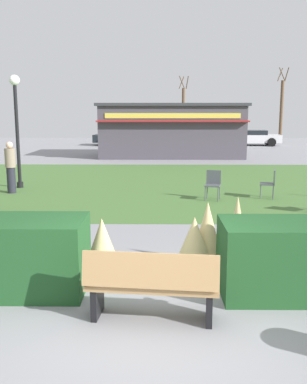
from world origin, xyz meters
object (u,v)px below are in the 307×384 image
(tree_right_bg, at_px, (183,113))
(parked_car_east_slot, at_px, (253,137))
(park_bench, at_px, (152,285))
(cafe_chair_east, at_px, (270,181))
(tree_left_bg, at_px, (281,110))
(parked_car_west_slot, at_px, (120,137))
(parked_car_center_slot, at_px, (181,137))
(lamppost_far, at_px, (16,117))
(food_kiosk, at_px, (171,130))
(cafe_chair_west, at_px, (213,182))
(person_strolling, at_px, (11,167))

(tree_right_bg, bearing_deg, parked_car_east_slot, -50.57)
(park_bench, bearing_deg, parked_car_east_slot, 75.90)
(cafe_chair_east, bearing_deg, tree_left_bg, 74.29)
(parked_car_west_slot, relative_size, parked_car_center_slot, 1.01)
(lamppost_far, bearing_deg, food_kiosk, 63.08)
(lamppost_far, relative_size, parked_car_east_slot, 0.90)
(park_bench, xyz_separation_m, lamppost_far, (-4.80, 10.05, 1.97))
(cafe_chair_west, distance_m, parked_car_east_slot, 22.63)
(lamppost_far, xyz_separation_m, parked_car_east_slot, (12.31, 19.81, -1.81))
(parked_car_east_slot, xyz_separation_m, tree_right_bg, (-5.13, 6.24, 1.90))
(person_strolling, height_order, parked_car_east_slot, person_strolling)
(cafe_chair_west, xyz_separation_m, person_strolling, (-6.50, 1.04, 0.33))
(tree_left_bg, bearing_deg, cafe_chair_west, -109.27)
(tree_left_bg, bearing_deg, park_bench, -107.65)
(cafe_chair_east, bearing_deg, parked_car_east_slot, 79.62)
(person_strolling, xyz_separation_m, parked_car_west_slot, (1.82, 20.85, -0.22))
(parked_car_west_slot, bearing_deg, lamppost_far, -95.38)
(tree_left_bg, bearing_deg, parked_car_center_slot, -158.41)
(lamppost_far, distance_m, parked_car_east_slot, 23.39)
(lamppost_far, xyz_separation_m, cafe_chair_east, (8.34, -1.87, -1.93))
(tree_right_bg, bearing_deg, parked_car_center_slot, -94.57)
(person_strolling, bearing_deg, parked_car_center_slot, 176.87)
(cafe_chair_east, relative_size, parked_car_west_slot, 0.21)
(parked_car_center_slot, distance_m, tree_left_bg, 9.63)
(cafe_chair_west, relative_size, tree_right_bg, 0.15)
(lamppost_far, relative_size, parked_car_center_slot, 0.91)
(cafe_chair_west, relative_size, parked_car_center_slot, 0.21)
(parked_car_center_slot, bearing_deg, food_kiosk, -96.69)
(tree_right_bg, bearing_deg, cafe_chair_east, -87.61)
(cafe_chair_east, bearing_deg, parked_car_center_slot, 94.39)
(parked_car_east_slot, bearing_deg, tree_right_bg, 129.43)
(food_kiosk, relative_size, parked_car_center_slot, 2.01)
(parked_car_east_slot, bearing_deg, cafe_chair_east, -100.38)
(food_kiosk, bearing_deg, parked_car_center_slot, 83.31)
(person_strolling, distance_m, parked_car_east_slot, 24.18)
(cafe_chair_east, xyz_separation_m, tree_right_bg, (-1.16, 27.93, 2.01))
(parked_car_center_slot, relative_size, tree_left_bg, 0.67)
(lamppost_far, height_order, cafe_chair_east, lamppost_far)
(park_bench, distance_m, lamppost_far, 11.32)
(person_strolling, bearing_deg, park_bench, 42.30)
(lamppost_far, relative_size, cafe_chair_west, 4.35)
(park_bench, distance_m, tree_right_bg, 36.24)
(cafe_chair_east, xyz_separation_m, parked_car_center_slot, (-1.66, 21.68, 0.12))
(person_strolling, bearing_deg, cafe_chair_east, 98.74)
(food_kiosk, xyz_separation_m, parked_car_west_slot, (-3.79, 8.67, -0.92))
(lamppost_far, bearing_deg, cafe_chair_east, -12.67)
(parked_car_east_slot, height_order, tree_right_bg, tree_right_bg)
(cafe_chair_east, height_order, tree_right_bg, tree_right_bg)
(cafe_chair_east, bearing_deg, food_kiosk, 101.64)
(parked_car_west_slot, bearing_deg, tree_right_bg, 49.66)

